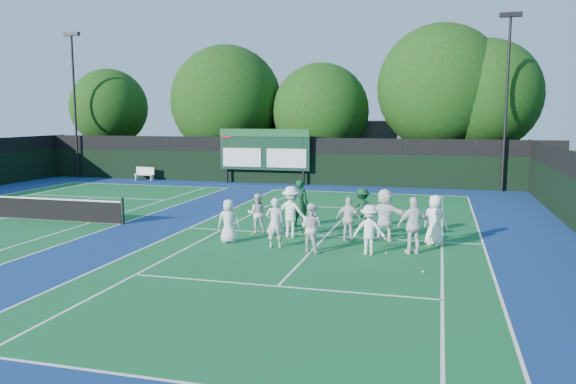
% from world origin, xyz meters
% --- Properties ---
extents(ground, '(120.00, 120.00, 0.00)m').
position_xyz_m(ground, '(0.00, 0.00, 0.00)').
color(ground, '#16360E').
rests_on(ground, ground).
extents(court_apron, '(34.00, 32.00, 0.01)m').
position_xyz_m(court_apron, '(-6.00, 1.00, 0.00)').
color(court_apron, navy).
rests_on(court_apron, ground).
extents(near_court, '(11.05, 23.85, 0.01)m').
position_xyz_m(near_court, '(0.00, 1.00, 0.01)').
color(near_court, '#125B2B').
rests_on(near_court, ground).
extents(left_court, '(11.05, 23.85, 0.01)m').
position_xyz_m(left_court, '(-14.00, 1.00, 0.01)').
color(left_court, '#125B2B').
rests_on(left_court, ground).
extents(back_fence, '(34.00, 0.08, 3.00)m').
position_xyz_m(back_fence, '(-6.00, 16.00, 1.36)').
color(back_fence, black).
rests_on(back_fence, ground).
extents(scoreboard, '(6.00, 0.21, 3.55)m').
position_xyz_m(scoreboard, '(-7.01, 15.59, 2.19)').
color(scoreboard, black).
rests_on(scoreboard, ground).
extents(clubhouse, '(18.00, 6.00, 4.00)m').
position_xyz_m(clubhouse, '(-2.00, 24.00, 2.00)').
color(clubhouse, '#545458').
rests_on(clubhouse, ground).
extents(light_pole_left, '(1.20, 0.30, 10.12)m').
position_xyz_m(light_pole_left, '(-21.00, 15.70, 6.30)').
color(light_pole_left, black).
rests_on(light_pole_left, ground).
extents(light_pole_right, '(1.20, 0.30, 10.12)m').
position_xyz_m(light_pole_right, '(7.50, 15.70, 6.30)').
color(light_pole_right, black).
rests_on(light_pole_right, ground).
extents(tennis_net, '(11.30, 0.10, 1.10)m').
position_xyz_m(tennis_net, '(-14.00, 1.00, 0.49)').
color(tennis_net, black).
rests_on(tennis_net, ground).
extents(bench, '(1.46, 0.53, 0.91)m').
position_xyz_m(bench, '(-15.51, 15.37, 0.49)').
color(bench, silver).
rests_on(bench, ground).
extents(tree_a, '(5.84, 5.84, 7.94)m').
position_xyz_m(tree_a, '(-20.57, 19.58, 4.86)').
color(tree_a, black).
rests_on(tree_a, ground).
extents(tree_b, '(7.97, 7.97, 9.42)m').
position_xyz_m(tree_b, '(-10.94, 19.58, 5.22)').
color(tree_b, black).
rests_on(tree_b, ground).
extents(tree_c, '(6.66, 6.66, 8.00)m').
position_xyz_m(tree_c, '(-3.97, 19.58, 4.50)').
color(tree_c, black).
rests_on(tree_c, ground).
extents(tree_d, '(8.22, 8.22, 10.30)m').
position_xyz_m(tree_d, '(3.98, 19.58, 5.98)').
color(tree_d, black).
rests_on(tree_d, ground).
extents(tree_e, '(7.17, 7.17, 9.26)m').
position_xyz_m(tree_e, '(6.73, 19.58, 5.49)').
color(tree_e, black).
rests_on(tree_e, ground).
extents(tennis_ball_0, '(0.07, 0.07, 0.07)m').
position_xyz_m(tennis_ball_0, '(-2.68, 0.39, 0.03)').
color(tennis_ball_0, yellow).
rests_on(tennis_ball_0, ground).
extents(tennis_ball_1, '(0.07, 0.07, 0.07)m').
position_xyz_m(tennis_ball_1, '(3.58, 0.67, 0.03)').
color(tennis_ball_1, yellow).
rests_on(tennis_ball_1, ground).
extents(tennis_ball_2, '(0.07, 0.07, 0.07)m').
position_xyz_m(tennis_ball_2, '(3.60, -3.08, 0.03)').
color(tennis_ball_2, yellow).
rests_on(tennis_ball_2, ground).
extents(tennis_ball_3, '(0.07, 0.07, 0.07)m').
position_xyz_m(tennis_ball_3, '(-2.32, 2.64, 0.03)').
color(tennis_ball_3, yellow).
rests_on(tennis_ball_3, ground).
extents(tennis_ball_4, '(0.07, 0.07, 0.07)m').
position_xyz_m(tennis_ball_4, '(-1.06, 1.26, 0.03)').
color(tennis_ball_4, yellow).
rests_on(tennis_ball_4, ground).
extents(tennis_ball_5, '(0.07, 0.07, 0.07)m').
position_xyz_m(tennis_ball_5, '(2.39, -1.19, 0.03)').
color(tennis_ball_5, yellow).
rests_on(tennis_ball_5, ground).
extents(player_front_0, '(0.85, 0.68, 1.53)m').
position_xyz_m(player_front_0, '(-3.07, -0.95, 0.76)').
color(player_front_0, silver).
rests_on(player_front_0, ground).
extents(player_front_1, '(0.70, 0.56, 1.70)m').
position_xyz_m(player_front_1, '(-1.29, -1.28, 0.85)').
color(player_front_1, silver).
rests_on(player_front_1, ground).
extents(player_front_2, '(0.95, 0.85, 1.61)m').
position_xyz_m(player_front_2, '(0.01, -1.53, 0.80)').
color(player_front_2, silver).
rests_on(player_front_2, ground).
extents(player_front_3, '(1.06, 0.64, 1.60)m').
position_xyz_m(player_front_3, '(1.86, -1.36, 0.80)').
color(player_front_3, white).
rests_on(player_front_3, ground).
extents(player_front_4, '(1.17, 0.84, 1.84)m').
position_xyz_m(player_front_4, '(3.21, -0.89, 0.92)').
color(player_front_4, white).
rests_on(player_front_4, ground).
extents(player_back_0, '(0.86, 0.76, 1.50)m').
position_xyz_m(player_back_0, '(-2.64, 0.91, 0.75)').
color(player_back_0, silver).
rests_on(player_back_0, ground).
extents(player_back_1, '(1.29, 0.86, 1.87)m').
position_xyz_m(player_back_1, '(-1.20, 0.48, 0.93)').
color(player_back_1, white).
rests_on(player_back_1, ground).
extents(player_back_2, '(0.97, 0.52, 1.57)m').
position_xyz_m(player_back_2, '(0.92, 0.43, 0.78)').
color(player_back_2, white).
rests_on(player_back_2, ground).
extents(player_back_3, '(1.80, 0.86, 1.86)m').
position_xyz_m(player_back_3, '(2.14, 0.79, 0.93)').
color(player_back_3, white).
rests_on(player_back_3, ground).
extents(player_back_4, '(1.00, 0.84, 1.75)m').
position_xyz_m(player_back_4, '(3.86, 0.47, 0.87)').
color(player_back_4, white).
rests_on(player_back_4, ground).
extents(coach_left, '(0.75, 0.56, 1.88)m').
position_xyz_m(coach_left, '(-1.39, 2.51, 0.94)').
color(coach_left, '#103B1E').
rests_on(coach_left, ground).
extents(coach_right, '(1.18, 0.91, 1.60)m').
position_xyz_m(coach_right, '(1.09, 2.70, 0.80)').
color(coach_right, '#103B1E').
rests_on(coach_right, ground).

